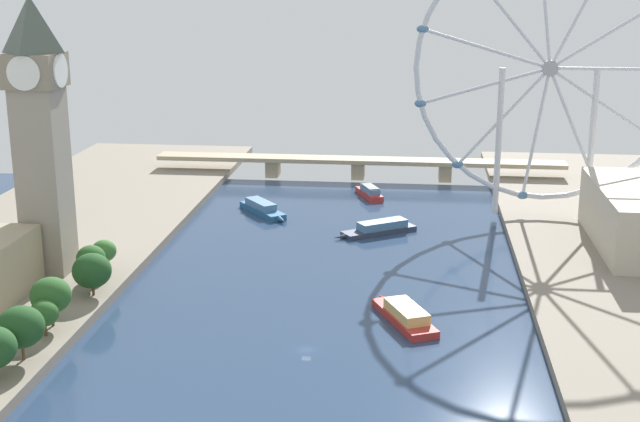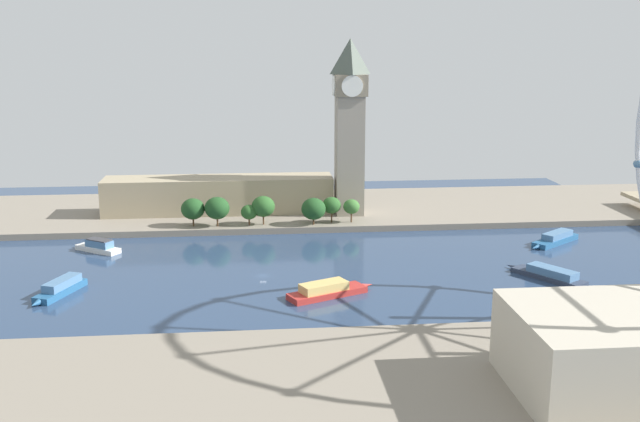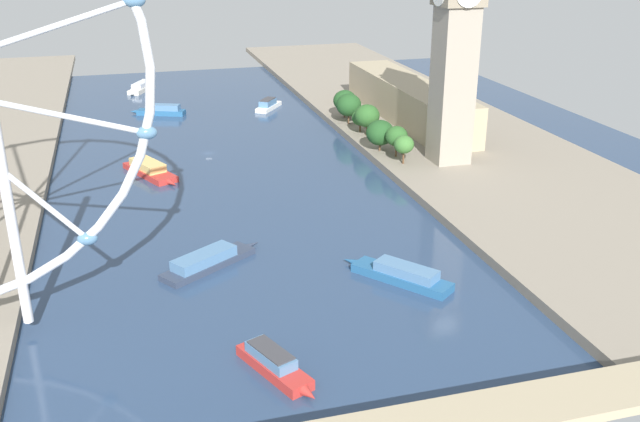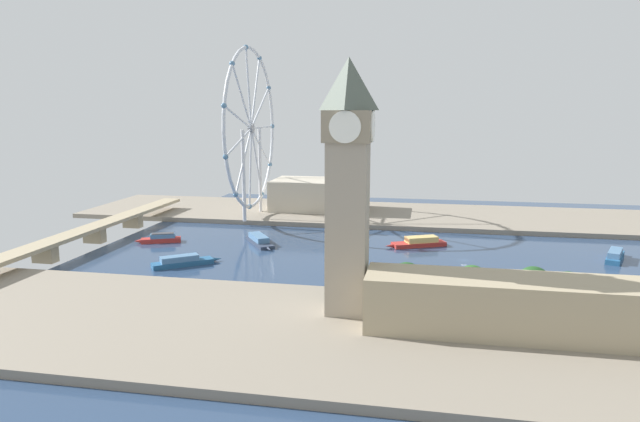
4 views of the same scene
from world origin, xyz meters
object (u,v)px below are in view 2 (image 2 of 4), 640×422
object	(u,v)px
tour_boat_0	(550,274)
tour_boat_4	(98,246)
tour_boat_3	(327,290)
clock_tower	(350,125)
tour_boat_6	(555,239)
tour_boat_2	(60,288)
parliament_block	(219,195)

from	to	relation	value
tour_boat_0	tour_boat_4	distance (m)	190.42
tour_boat_3	clock_tower	bearing A→B (deg)	53.69
tour_boat_0	tour_boat_6	size ratio (longest dim) A/B	1.07
tour_boat_2	tour_boat_3	bearing A→B (deg)	105.42
tour_boat_4	tour_boat_6	xyz separation A→B (m)	(6.19, 205.08, -0.16)
clock_tower	parliament_block	distance (m)	76.76
tour_boat_0	tour_boat_2	distance (m)	184.67
tour_boat_4	tour_boat_6	bearing A→B (deg)	-146.97
tour_boat_3	tour_boat_0	bearing A→B (deg)	-17.63
tour_boat_3	tour_boat_6	size ratio (longest dim) A/B	1.13
tour_boat_2	tour_boat_6	size ratio (longest dim) A/B	0.95
tour_boat_3	tour_boat_6	bearing A→B (deg)	3.98
clock_tower	tour_boat_2	bearing A→B (deg)	-48.88
parliament_block	tour_boat_2	xyz separation A→B (m)	(114.77, -53.54, -9.88)
tour_boat_3	tour_boat_4	bearing A→B (deg)	119.52
tour_boat_0	tour_boat_6	world-z (taller)	tour_boat_6
tour_boat_0	tour_boat_2	world-z (taller)	tour_boat_2
tour_boat_3	tour_boat_6	distance (m)	126.83
tour_boat_0	tour_boat_2	size ratio (longest dim) A/B	1.12
tour_boat_3	tour_boat_6	world-z (taller)	tour_boat_3
tour_boat_0	tour_boat_2	bearing A→B (deg)	56.28
tour_boat_4	tour_boat_6	world-z (taller)	tour_boat_4
clock_tower	tour_boat_2	size ratio (longest dim) A/B	3.12
tour_boat_0	parliament_block	bearing A→B (deg)	15.09
parliament_block	tour_boat_4	xyz separation A→B (m)	(58.55, -50.81, -9.94)
tour_boat_2	tour_boat_4	bearing A→B (deg)	-160.80
tour_boat_3	tour_boat_2	bearing A→B (deg)	148.58
clock_tower	tour_boat_3	xyz separation A→B (m)	(116.07, -23.53, -46.75)
clock_tower	tour_boat_3	size ratio (longest dim) A/B	2.62
tour_boat_3	tour_boat_4	distance (m)	115.62
tour_boat_4	tour_boat_6	size ratio (longest dim) A/B	0.78
clock_tower	tour_boat_3	distance (m)	127.33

